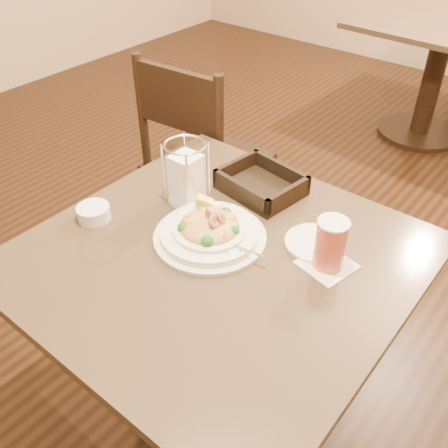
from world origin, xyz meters
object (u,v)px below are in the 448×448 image
Objects in this scene: main_table at (219,314)px; side_plate at (315,243)px; background_table at (438,60)px; pasta_bowl at (210,230)px; bread_basket at (261,185)px; dining_chair_near at (202,158)px; napkin_caddy at (187,177)px; butter_ramekin at (94,213)px; drink_glass at (330,244)px.

main_table is 0.34m from side_plate.
pasta_bowl is at bearing -84.87° from background_table.
side_plate is at bearing 33.88° from pasta_bowl.
bread_basket reaches higher than background_table.
main_table is 2.78× the size of pasta_bowl.
bread_basket is (0.51, -0.31, 0.24)m from dining_chair_near.
pasta_bowl is (0.21, -2.34, 0.25)m from background_table.
main_table is at bearing -29.39° from napkin_caddy.
background_table is at bearing 101.20° from side_plate.
main_table is at bearing 16.22° from butter_ramekin.
bread_basket is 0.27m from side_plate.
pasta_bowl is at bearing -146.12° from side_plate.
drink_glass reaches higher than main_table.
butter_ramekin is at bearing -124.73° from bread_basket.
pasta_bowl is 1.33× the size of bread_basket.
napkin_caddy is (0.05, -2.25, 0.30)m from background_table.
napkin_caddy is 2.07× the size of butter_ramekin.
napkin_caddy is at bearing 123.55° from dining_chair_near.
bread_basket is (0.18, -2.08, 0.25)m from background_table.
butter_ramekin is at bearing -163.78° from main_table.
dining_chair_near is (-0.59, 0.60, 0.01)m from main_table.
background_table is 3.87× the size of bread_basket.
pasta_bowl reaches higher than side_plate.
pasta_bowl is (-0.05, 0.03, 0.25)m from main_table.
bread_basket is 1.32× the size of napkin_caddy.
drink_glass is 0.63m from butter_ramekin.
napkin_caddy is (-0.13, -0.17, 0.06)m from bread_basket.
main_table is 5.81× the size of side_plate.
dining_chair_near reaches higher than bread_basket.
background_table is 2.36m from pasta_bowl.
side_plate is at bearing -23.97° from bread_basket.
drink_glass is at bearing 19.47° from pasta_bowl.
pasta_bowl reaches higher than main_table.
napkin_caddy is at bearing 150.61° from main_table.
dining_chair_near is at bearing -100.41° from background_table.
bread_basket is 0.48m from butter_ramekin.
dining_chair_near reaches higher than drink_glass.
napkin_caddy is 0.39m from side_plate.
side_plate reaches higher than background_table.
drink_glass reaches higher than bread_basket.
napkin_caddy is at bearing -128.25° from bread_basket.
dining_chair_near reaches higher than butter_ramekin.
drink_glass is 0.57× the size of bread_basket.
napkin_caddy is at bearing 150.36° from pasta_bowl.
drink_glass reaches higher than butter_ramekin.
napkin_caddy reaches higher than side_plate.
side_plate reaches higher than main_table.
dining_chair_near is at bearing 148.62° from bread_basket.
side_plate is at bearing 46.90° from main_table.
pasta_bowl is 1.76× the size of napkin_caddy.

